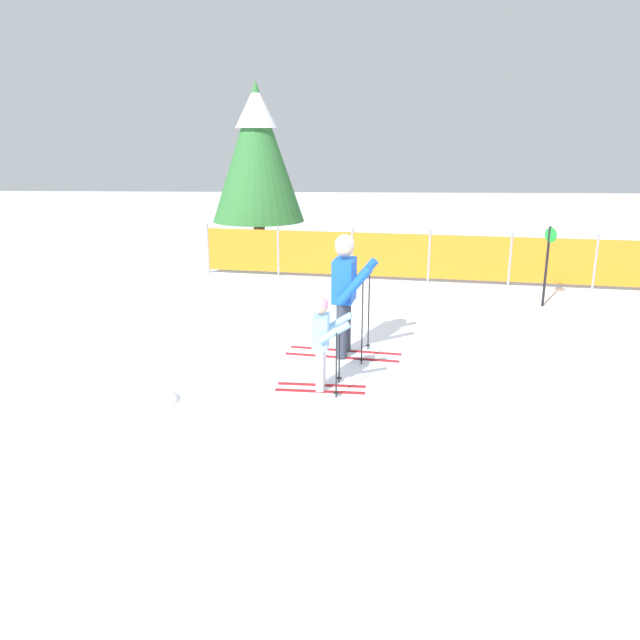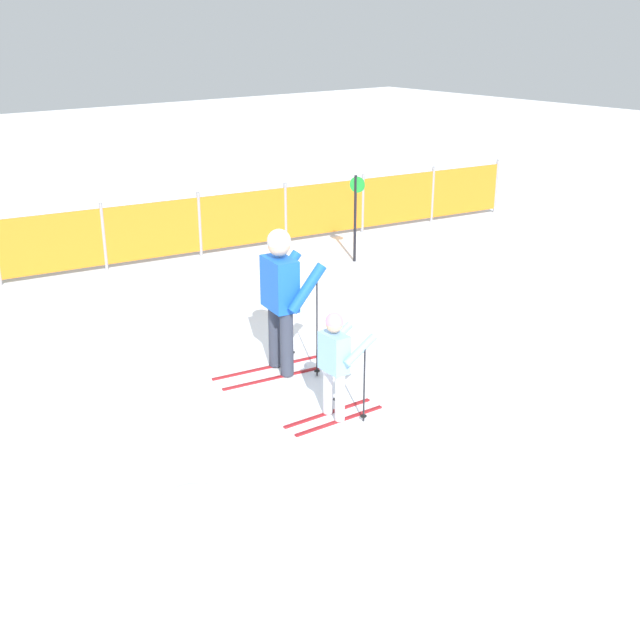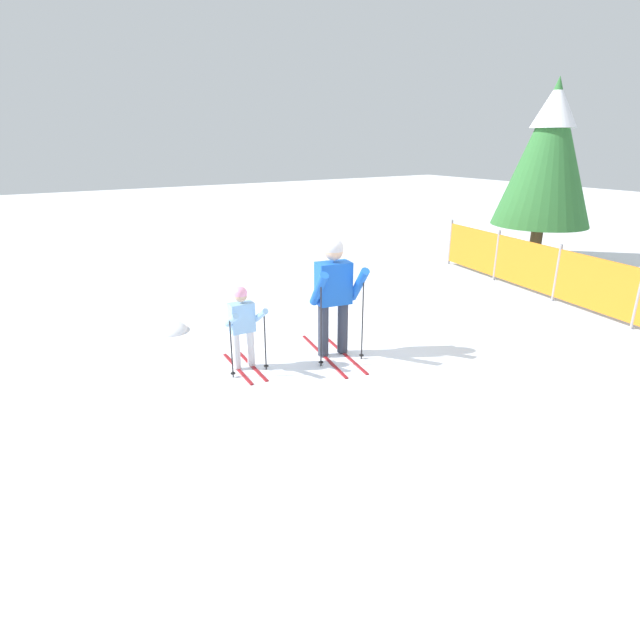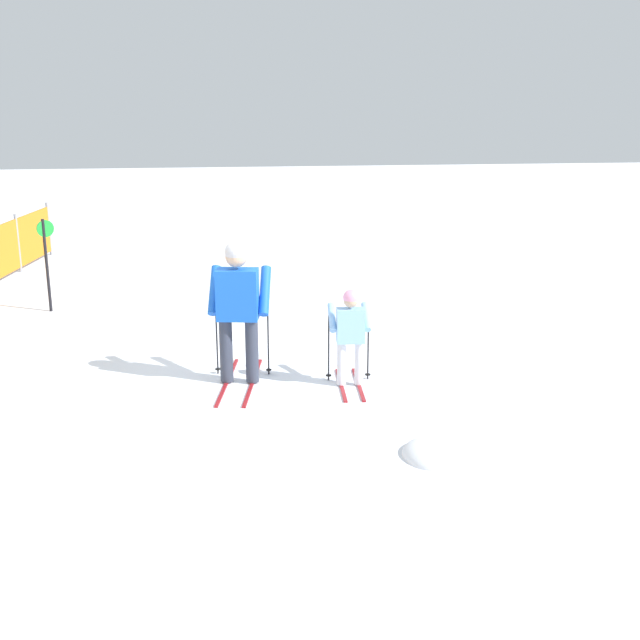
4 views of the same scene
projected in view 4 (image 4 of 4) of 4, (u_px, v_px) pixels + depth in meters
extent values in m
plane|color=white|center=(221.00, 377.00, 10.25)|extent=(60.00, 60.00, 0.00)
cube|color=maroon|center=(227.00, 382.00, 10.07)|extent=(1.69, 0.33, 0.02)
cube|color=maroon|center=(253.00, 382.00, 10.06)|extent=(1.69, 0.33, 0.02)
cylinder|color=#333847|center=(226.00, 350.00, 9.96)|extent=(0.16, 0.16, 0.81)
cylinder|color=#333847|center=(252.00, 351.00, 9.95)|extent=(0.16, 0.16, 0.81)
cube|color=blue|center=(237.00, 295.00, 9.76)|extent=(0.37, 0.54, 0.63)
cylinder|color=blue|center=(215.00, 290.00, 9.97)|extent=(0.52, 0.21, 0.58)
cylinder|color=blue|center=(265.00, 291.00, 9.94)|extent=(0.52, 0.21, 0.58)
sphere|color=#D8AD8C|center=(236.00, 256.00, 9.63)|extent=(0.27, 0.27, 0.27)
sphere|color=silver|center=(236.00, 252.00, 9.62)|extent=(0.28, 0.28, 0.28)
cylinder|color=black|center=(216.00, 327.00, 10.22)|extent=(0.02, 0.02, 1.26)
cylinder|color=black|center=(218.00, 369.00, 10.38)|extent=(0.07, 0.07, 0.01)
cylinder|color=black|center=(268.00, 328.00, 10.20)|extent=(0.02, 0.02, 1.26)
cylinder|color=black|center=(269.00, 370.00, 10.35)|extent=(0.07, 0.07, 0.01)
cube|color=maroon|center=(341.00, 385.00, 9.96)|extent=(1.15, 0.11, 0.02)
cube|color=maroon|center=(359.00, 384.00, 9.97)|extent=(1.15, 0.11, 0.02)
cylinder|color=silver|center=(341.00, 363.00, 9.88)|extent=(0.11, 0.11, 0.55)
cylinder|color=silver|center=(359.00, 363.00, 9.90)|extent=(0.11, 0.11, 0.55)
cube|color=#8CBFF2|center=(351.00, 326.00, 9.76)|extent=(0.21, 0.35, 0.42)
cylinder|color=#8CBFF2|center=(332.00, 317.00, 9.90)|extent=(0.42, 0.11, 0.30)
cylinder|color=#8CBFF2|center=(366.00, 317.00, 9.93)|extent=(0.42, 0.11, 0.30)
sphere|color=#D8AD8C|center=(351.00, 300.00, 9.67)|extent=(0.18, 0.18, 0.18)
sphere|color=pink|center=(351.00, 298.00, 9.66)|extent=(0.19, 0.19, 0.19)
cylinder|color=black|center=(329.00, 348.00, 10.05)|extent=(0.02, 0.02, 0.85)
cylinder|color=black|center=(329.00, 375.00, 10.15)|extent=(0.07, 0.07, 0.01)
cylinder|color=black|center=(368.00, 347.00, 10.08)|extent=(0.02, 0.02, 0.85)
cylinder|color=black|center=(368.00, 374.00, 10.18)|extent=(0.07, 0.07, 0.01)
cylinder|color=gray|center=(18.00, 243.00, 16.11)|extent=(0.06, 0.06, 1.17)
cylinder|color=gray|center=(49.00, 229.00, 17.79)|extent=(0.06, 0.06, 1.17)
cube|color=orange|center=(0.00, 252.00, 15.27)|extent=(1.73, 0.30, 0.99)
cube|color=orange|center=(34.00, 236.00, 16.95)|extent=(1.73, 0.30, 0.99)
cylinder|color=black|center=(47.00, 266.00, 13.14)|extent=(0.05, 0.05, 1.54)
cylinder|color=green|center=(45.00, 229.00, 12.99)|extent=(0.15, 0.26, 0.28)
ellipsoid|color=white|center=(432.00, 456.00, 8.04)|extent=(0.71, 0.60, 0.28)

